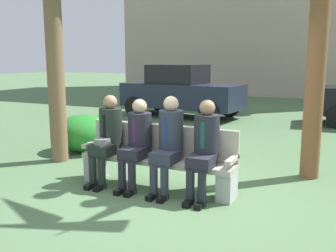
# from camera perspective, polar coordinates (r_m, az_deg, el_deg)

# --- Properties ---
(ground_plane) EXTENTS (80.00, 80.00, 0.00)m
(ground_plane) POSITION_cam_1_polar(r_m,az_deg,el_deg) (5.16, 0.80, -10.76)
(ground_plane) COLOR #4E7048
(park_bench) EXTENTS (2.30, 0.44, 0.90)m
(park_bench) POSITION_cam_1_polar(r_m,az_deg,el_deg) (5.43, -1.53, -4.88)
(park_bench) COLOR #B7AD9E
(park_bench) RESTS_ON ground
(seated_man_leftmost) EXTENTS (0.34, 0.72, 1.32)m
(seated_man_leftmost) POSITION_cam_1_polar(r_m,az_deg,el_deg) (5.63, -9.20, -1.35)
(seated_man_leftmost) COLOR #1E2823
(seated_man_leftmost) RESTS_ON ground
(seated_man_centerleft) EXTENTS (0.34, 0.72, 1.28)m
(seated_man_centerleft) POSITION_cam_1_polar(r_m,az_deg,el_deg) (5.38, -4.76, -1.97)
(seated_man_centerleft) COLOR #23232D
(seated_man_centerleft) RESTS_ON ground
(seated_man_centerright) EXTENTS (0.34, 0.72, 1.34)m
(seated_man_centerright) POSITION_cam_1_polar(r_m,az_deg,el_deg) (5.15, 0.07, -2.11)
(seated_man_centerright) COLOR #2D3342
(seated_man_centerright) RESTS_ON ground
(seated_man_rightmost) EXTENTS (0.34, 0.72, 1.32)m
(seated_man_rightmost) POSITION_cam_1_polar(r_m,az_deg,el_deg) (4.95, 5.58, -2.80)
(seated_man_rightmost) COLOR #23232D
(seated_man_rightmost) RESTS_ON ground
(shrub_near_bench) EXTENTS (0.87, 0.80, 0.54)m
(shrub_near_bench) POSITION_cam_1_polar(r_m,az_deg,el_deg) (7.81, -12.57, -1.73)
(shrub_near_bench) COLOR #2D5227
(shrub_near_bench) RESTS_ON ground
(shrub_mid_lawn) EXTENTS (1.20, 1.10, 0.75)m
(shrub_mid_lawn) POSITION_cam_1_polar(r_m,az_deg,el_deg) (7.76, -12.72, -1.05)
(shrub_mid_lawn) COLOR #247A27
(shrub_mid_lawn) RESTS_ON ground
(parked_car_near) EXTENTS (4.06, 2.08, 1.68)m
(parked_car_near) POSITION_cam_1_polar(r_m,az_deg,el_deg) (12.19, 1.96, 5.35)
(parked_car_near) COLOR #1E2338
(parked_car_near) RESTS_ON ground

